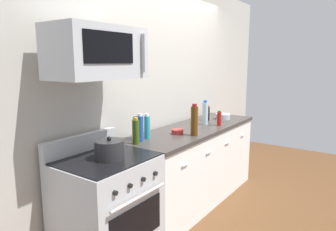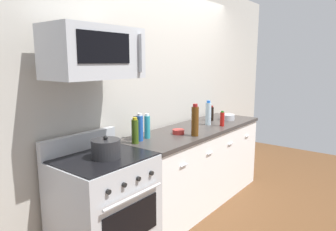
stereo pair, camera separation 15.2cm
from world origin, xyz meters
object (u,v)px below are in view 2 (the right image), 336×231
object	(u,v)px
microwave	(94,53)
bottle_olive_oil	(135,131)
range_oven	(104,208)
stockpot	(106,149)
bottle_dish_soap	(147,127)
bottle_hot_sauce_red	(222,119)
bowl_red_small	(178,132)
bottle_wine_amber	(195,121)
bottle_soy_sauce_dark	(212,114)
bottle_soda_blue	(140,128)
bottle_water_clear	(208,113)
bowl_steel_prep	(227,117)
bottle_vinegar_white	(136,128)

from	to	relation	value
microwave	bottle_olive_oil	world-z (taller)	microwave
range_oven	stockpot	bearing A→B (deg)	-90.00
range_oven	microwave	bearing A→B (deg)	89.71
microwave	bottle_dish_soap	size ratio (longest dim) A/B	2.96
stockpot	bottle_olive_oil	bearing A→B (deg)	15.25
bottle_hot_sauce_red	bowl_red_small	bearing A→B (deg)	164.99
bottle_wine_amber	bowl_red_small	world-z (taller)	bottle_wine_amber
microwave	bottle_olive_oil	size ratio (longest dim) A/B	2.97
range_oven	bowl_red_small	world-z (taller)	range_oven
bottle_wine_amber	stockpot	size ratio (longest dim) A/B	1.44
range_oven	bottle_dish_soap	bearing A→B (deg)	9.73
bottle_wine_amber	bottle_soy_sauce_dark	size ratio (longest dim) A/B	1.69
range_oven	bottle_soda_blue	size ratio (longest dim) A/B	3.92
bottle_dish_soap	bottle_olive_oil	world-z (taller)	bottle_dish_soap
bottle_water_clear	stockpot	distance (m)	1.64
bottle_soda_blue	bowl_red_small	distance (m)	0.49
range_oven	bottle_hot_sauce_red	xyz separation A→B (m)	(1.67, -0.20, 0.54)
bottle_dish_soap	bottle_water_clear	xyz separation A→B (m)	(0.95, -0.14, 0.02)
bowl_red_small	microwave	bearing A→B (deg)	176.08
bottle_water_clear	bottle_dish_soap	bearing A→B (deg)	171.43
range_oven	stockpot	distance (m)	0.53
bowl_steel_prep	bottle_wine_amber	bearing A→B (deg)	-171.77
range_oven	microwave	distance (m)	1.28
bottle_dish_soap	bottle_soda_blue	size ratio (longest dim) A/B	0.92
bottle_dish_soap	stockpot	world-z (taller)	bottle_dish_soap
bottle_soda_blue	bottle_water_clear	distance (m)	1.08
range_oven	bottle_water_clear	world-z (taller)	bottle_water_clear
bottle_dish_soap	bowl_steel_prep	distance (m)	1.41
bottle_soy_sauce_dark	bowl_red_small	distance (m)	0.88
bottle_hot_sauce_red	microwave	bearing A→B (deg)	171.68
bottle_vinegar_white	bottle_soda_blue	xyz separation A→B (m)	(-0.05, -0.11, 0.02)
bottle_soda_blue	bottle_water_clear	xyz separation A→B (m)	(1.08, -0.13, 0.01)
range_oven	bottle_hot_sauce_red	world-z (taller)	bottle_hot_sauce_red
range_oven	bottle_wine_amber	bearing A→B (deg)	-11.06
microwave	bottle_vinegar_white	distance (m)	0.96
bottle_wine_amber	bottle_water_clear	xyz separation A→B (m)	(0.57, 0.18, -0.02)
bottle_vinegar_white	range_oven	bearing A→B (deg)	-160.99
bottle_wine_amber	bottle_soda_blue	world-z (taller)	bottle_wine_amber
bottle_dish_soap	bottle_soda_blue	bearing A→B (deg)	-174.06
bottle_dish_soap	bottle_hot_sauce_red	bearing A→B (deg)	-17.76
bottle_dish_soap	bottle_wine_amber	bearing A→B (deg)	-40.58
bowl_steel_prep	bowl_red_small	xyz separation A→B (m)	(-1.06, 0.04, -0.01)
bottle_water_clear	bowl_steel_prep	bearing A→B (deg)	-4.45
bottle_hot_sauce_red	bottle_water_clear	size ratio (longest dim) A/B	0.61
bottle_soda_blue	bowl_red_small	xyz separation A→B (m)	(0.46, -0.13, -0.10)
bowl_steel_prep	stockpot	xyz separation A→B (m)	(-2.08, 0.01, 0.04)
bottle_dish_soap	bottle_water_clear	bearing A→B (deg)	-8.57
bottle_dish_soap	bowl_red_small	bearing A→B (deg)	-22.80
bottle_vinegar_white	bowl_red_small	world-z (taller)	bottle_vinegar_white
bowl_steel_prep	bottle_water_clear	bearing A→B (deg)	175.55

